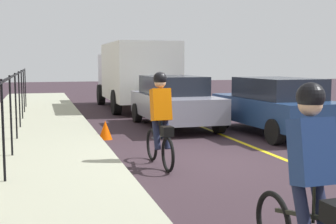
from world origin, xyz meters
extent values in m
plane|color=#33252C|center=(0.00, 0.00, 0.00)|extent=(80.00, 80.00, 0.00)
cube|color=yellow|center=(0.00, -1.60, 0.00)|extent=(36.00, 0.12, 0.01)
cube|color=#A0A48D|center=(0.00, 3.40, 0.07)|extent=(40.00, 3.20, 0.15)
cylinder|color=black|center=(-1.08, 3.80, 0.95)|extent=(0.04, 0.04, 1.60)
cylinder|color=black|center=(1.00, 3.80, 0.95)|extent=(0.04, 0.04, 1.60)
cylinder|color=black|center=(3.08, 3.80, 0.95)|extent=(0.04, 0.04, 1.60)
cylinder|color=black|center=(5.15, 3.80, 0.95)|extent=(0.04, 0.04, 1.60)
cylinder|color=black|center=(7.23, 3.80, 0.95)|extent=(0.04, 0.04, 1.60)
cylinder|color=black|center=(9.31, 3.80, 0.95)|extent=(0.04, 0.04, 1.60)
cylinder|color=black|center=(11.39, 3.80, 0.95)|extent=(0.04, 0.04, 1.60)
cube|color=black|center=(1.00, 3.80, 1.70)|extent=(20.77, 0.04, 0.04)
torus|color=black|center=(0.43, 1.06, 0.33)|extent=(0.66, 0.09, 0.66)
torus|color=black|center=(-0.62, 1.02, 0.33)|extent=(0.66, 0.09, 0.66)
cube|color=black|center=(-0.10, 1.04, 0.58)|extent=(0.93, 0.08, 0.24)
cylinder|color=black|center=(-0.25, 1.03, 0.73)|extent=(0.03, 0.03, 0.35)
cube|color=#D05F01|center=(-0.20, 1.04, 1.21)|extent=(0.36, 0.37, 0.63)
sphere|color=tan|center=(-0.15, 1.04, 1.62)|extent=(0.22, 0.22, 0.22)
sphere|color=black|center=(-0.15, 1.04, 1.70)|extent=(0.26, 0.26, 0.26)
cylinder|color=#191E38|center=(-0.22, 1.14, 0.68)|extent=(0.34, 0.13, 0.65)
cylinder|color=#191E38|center=(-0.21, 0.94, 0.68)|extent=(0.34, 0.13, 0.65)
cube|color=black|center=(-0.57, 1.02, 0.75)|extent=(0.25, 0.21, 0.18)
torus|color=black|center=(-4.32, 0.92, 0.33)|extent=(0.66, 0.09, 0.66)
cube|color=black|center=(-4.85, 0.89, 0.58)|extent=(0.93, 0.08, 0.24)
cylinder|color=black|center=(-5.00, 0.89, 0.73)|extent=(0.03, 0.03, 0.35)
cube|color=navy|center=(-4.95, 0.89, 1.21)|extent=(0.36, 0.37, 0.63)
sphere|color=tan|center=(-4.90, 0.89, 1.62)|extent=(0.22, 0.22, 0.22)
sphere|color=black|center=(-4.90, 0.89, 1.70)|extent=(0.26, 0.26, 0.26)
cylinder|color=#191E38|center=(-4.97, 0.99, 0.68)|extent=(0.34, 0.13, 0.65)
cylinder|color=#191E38|center=(-4.96, 0.79, 0.68)|extent=(0.34, 0.13, 0.65)
cube|color=navy|center=(2.88, -3.03, 0.67)|extent=(4.47, 1.98, 0.70)
cube|color=#1E232D|center=(2.68, -3.04, 1.30)|extent=(2.53, 1.68, 0.56)
cylinder|color=black|center=(4.34, -2.12, 0.32)|extent=(0.65, 0.25, 0.64)
cylinder|color=black|center=(4.41, -3.82, 0.32)|extent=(0.65, 0.25, 0.64)
cylinder|color=black|center=(1.35, -2.24, 0.32)|extent=(0.65, 0.25, 0.64)
cylinder|color=black|center=(1.42, -3.94, 0.32)|extent=(0.65, 0.25, 0.64)
cube|color=gray|center=(4.89, -0.75, 0.67)|extent=(4.42, 1.86, 0.70)
cube|color=#1E232D|center=(5.09, -0.75, 1.30)|extent=(2.48, 1.62, 0.56)
cylinder|color=black|center=(3.41, -1.62, 0.32)|extent=(0.64, 0.23, 0.64)
cylinder|color=black|center=(3.39, 0.08, 0.32)|extent=(0.64, 0.23, 0.64)
cylinder|color=black|center=(6.40, -1.58, 0.32)|extent=(0.64, 0.23, 0.64)
cylinder|color=black|center=(6.38, 0.12, 0.32)|extent=(0.64, 0.23, 0.64)
cube|color=silver|center=(9.86, -0.70, 1.63)|extent=(4.77, 2.42, 2.30)
cube|color=silver|center=(13.28, -0.69, 1.43)|extent=(1.83, 2.21, 1.90)
cylinder|color=black|center=(13.14, 0.43, 0.48)|extent=(0.96, 0.30, 0.96)
cylinder|color=black|center=(13.15, -1.81, 0.48)|extent=(0.96, 0.30, 0.96)
cylinder|color=black|center=(8.80, 0.42, 0.48)|extent=(0.96, 0.30, 0.96)
cylinder|color=black|center=(8.81, -1.82, 0.48)|extent=(0.96, 0.30, 0.96)
cone|color=#EC4C00|center=(3.26, 1.61, 0.25)|extent=(0.36, 0.36, 0.50)
camera|label=1|loc=(-8.48, 3.24, 2.00)|focal=48.71mm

